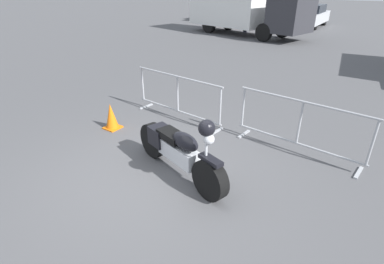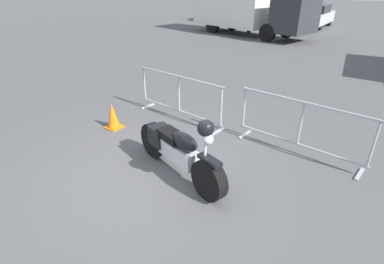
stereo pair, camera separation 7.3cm
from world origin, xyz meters
name	(u,v)px [view 1 (the left image)]	position (x,y,z in m)	size (l,w,h in m)	color
ground_plane	(152,177)	(0.00, 0.00, 0.00)	(120.00, 120.00, 0.00)	#4C4C4F
motorcycle	(178,150)	(0.32, 0.33, 0.49)	(2.21, 0.84, 1.28)	black
crowd_barrier_near	(178,97)	(-1.10, 2.22, 0.56)	(2.54, 0.67, 1.07)	#9EA0A5
crowd_barrier_far	(299,126)	(1.75, 2.22, 0.56)	(2.54, 0.67, 1.07)	#9EA0A5
box_truck	(241,6)	(-5.67, 14.78, 1.64)	(8.01, 3.90, 2.98)	white
parked_car_tan	(215,10)	(-11.09, 20.92, 0.75)	(1.84, 4.39, 1.48)	tan
parked_car_maroon	(242,12)	(-8.41, 20.78, 0.74)	(1.82, 4.34, 1.47)	maroon
parked_car_blue	(273,15)	(-5.74, 20.66, 0.70)	(1.73, 4.11, 1.39)	#284799
parked_car_silver	(310,16)	(-3.06, 20.86, 0.77)	(1.90, 4.52, 1.53)	#B7BABF
pedestrian	(246,17)	(-5.76, 15.78, 0.92)	(0.48, 0.48, 1.69)	#262838
traffic_cone	(111,117)	(-2.01, 0.94, 0.29)	(0.34, 0.34, 0.59)	orange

